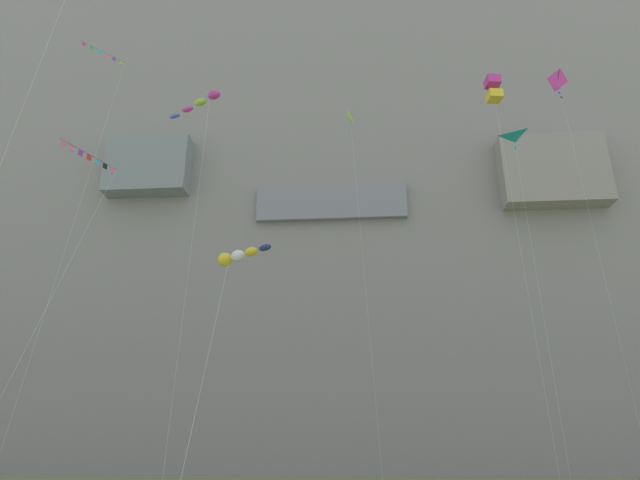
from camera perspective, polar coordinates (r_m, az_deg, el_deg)
The scene contains 9 objects.
cliff_face at distance 77.43m, azimuth 1.73°, elevation 1.81°, with size 180.00×28.04×65.27m.
kite_diamond_near_cliff at distance 55.72m, azimuth 23.92°, elevation 14.51°, with size 2.25×4.17×35.55m.
kite_diamond_far_right at distance 50.98m, azimuth 3.52°, elevation 9.53°, with size 2.12×2.08×32.88m.
kite_banner_upper_right at distance 35.20m, azimuth -23.94°, elevation 5.45°, with size 2.41×6.02×19.60m.
kite_delta_high_right at distance 51.56m, azimuth 20.04°, elevation 8.67°, with size 2.73×6.91×27.93m.
kite_windsock_mid_left at distance 24.95m, azimuth -8.78°, elevation -1.74°, with size 2.95×6.30×11.39m.
kite_box_high_center at distance 48.71m, azimuth 17.82°, elevation 14.88°, with size 1.58×6.23×31.72m.
kite_banner_low_left at distance 46.87m, azimuth -22.98°, elevation 12.29°, with size 2.49×4.97×33.44m.
kite_windsock_mid_center at distance 45.14m, azimuth -12.37°, elevation 14.02°, with size 5.05×5.95×29.00m.
Camera 1 is at (3.14, -5.16, 3.05)m, focal length 30.36 mm.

